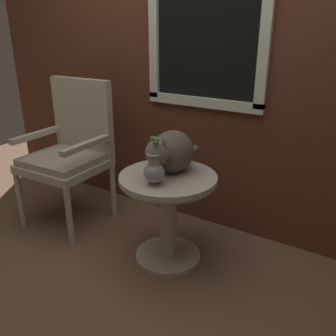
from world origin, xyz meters
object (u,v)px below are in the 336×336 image
Objects in this scene: wicker_chair at (71,147)px; pewter_vase_with_ivy at (154,170)px; wicker_side_table at (168,201)px; cat at (171,152)px.

wicker_chair is 3.89× the size of pewter_vase_with_ivy.
wicker_side_table is 0.95m from wicker_chair.
wicker_side_table is 2.17× the size of pewter_vase_with_ivy.
cat is (0.92, -0.02, 0.14)m from wicker_chair.
wicker_chair is at bearing 165.82° from pewter_vase_with_ivy.
cat is 2.08× the size of pewter_vase_with_ivy.
pewter_vase_with_ivy is (0.02, -0.22, -0.04)m from cat.
wicker_chair is 1.87× the size of cat.
pewter_vase_with_ivy is (0.94, -0.24, 0.10)m from wicker_chair.
cat is at bearing -1.14° from wicker_chair.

